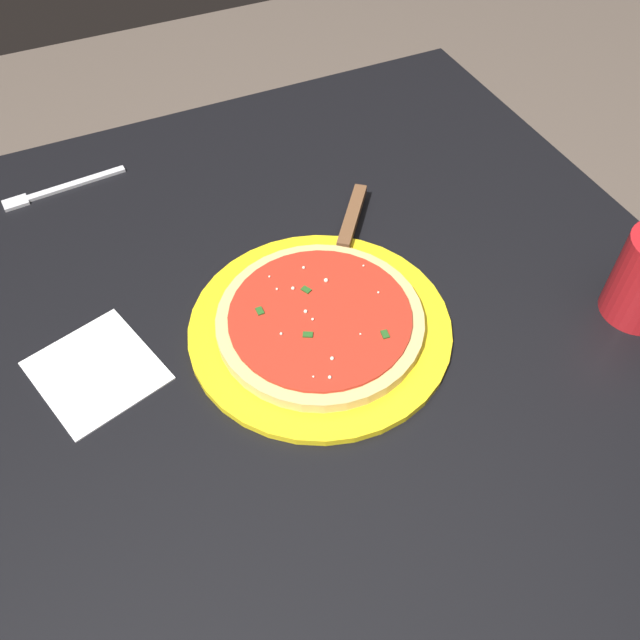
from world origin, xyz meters
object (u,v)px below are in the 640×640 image
Objects in this scene: pizza at (320,320)px; pizza_server at (346,237)px; napkin_folded_right at (96,371)px; fork at (58,189)px; serving_plate at (320,328)px.

pizza_server is (-0.13, 0.10, -0.00)m from pizza.
pizza reaches higher than napkin_folded_right.
pizza is 0.48m from fork.
napkin_folded_right is at bearing -101.41° from serving_plate.
napkin_folded_right is at bearing -101.41° from pizza.
pizza is 1.38× the size of fork.
pizza is (-0.00, -0.00, 0.01)m from serving_plate.
serving_plate is 0.28m from napkin_folded_right.
napkin_folded_right is (0.07, -0.37, -0.01)m from pizza_server.
fork is (-0.42, -0.25, -0.00)m from serving_plate.
serving_plate is 0.01m from pizza.
napkin_folded_right is 0.36m from fork.
napkin_folded_right is at bearing -78.95° from pizza_server.
fork is (-0.42, -0.25, -0.02)m from pizza.
fork is (-0.29, -0.35, -0.01)m from pizza_server.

